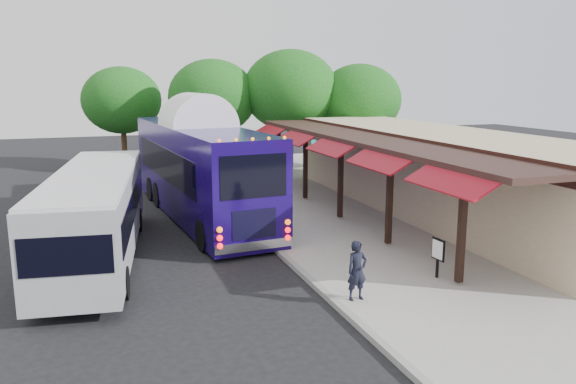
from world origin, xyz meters
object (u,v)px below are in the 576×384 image
object	(u,v)px
coach_bus	(199,165)
city_bus	(96,211)
ped_a	(357,271)
ped_d	(261,163)
ped_b	(258,199)
ped_c	(258,184)
sign_board	(438,251)

from	to	relation	value
coach_bus	city_bus	size ratio (longest dim) A/B	1.20
ped_a	ped_d	distance (m)	17.95
city_bus	coach_bus	bearing A→B (deg)	55.55
ped_b	ped_d	xyz separation A→B (m)	(2.66, 8.61, 0.15)
ped_b	ped_c	bearing A→B (deg)	-116.73
coach_bus	ped_c	bearing A→B (deg)	8.89
ped_b	ped_d	size ratio (longest dim) A/B	0.84
coach_bus	ped_a	bearing A→B (deg)	-84.58
sign_board	city_bus	bearing A→B (deg)	143.63
ped_d	sign_board	size ratio (longest dim) A/B	1.69
coach_bus	ped_d	bearing A→B (deg)	50.16
ped_a	ped_c	bearing A→B (deg)	80.90
ped_a	ped_c	size ratio (longest dim) A/B	0.82
ped_b	city_bus	bearing A→B (deg)	14.44
coach_bus	sign_board	world-z (taller)	coach_bus
ped_a	ped_b	bearing A→B (deg)	84.54
ped_c	ped_a	bearing A→B (deg)	46.34
city_bus	ped_c	distance (m)	8.85
ped_a	ped_b	world-z (taller)	ped_b
city_bus	ped_d	distance (m)	14.56
coach_bus	ped_b	xyz separation A→B (m)	(2.05, -1.80, -1.26)
ped_b	sign_board	distance (m)	8.91
city_bus	ped_a	size ratio (longest dim) A/B	7.02
city_bus	ped_d	bearing A→B (deg)	59.73
coach_bus	ped_a	distance (m)	11.21
city_bus	ped_a	bearing A→B (deg)	-37.40
city_bus	sign_board	size ratio (longest dim) A/B	9.48
ped_c	ped_d	distance (m)	6.40
city_bus	sign_board	distance (m)	10.75
coach_bus	sign_board	distance (m)	11.44
city_bus	ped_d	size ratio (longest dim) A/B	5.62
ped_c	sign_board	bearing A→B (deg)	61.25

